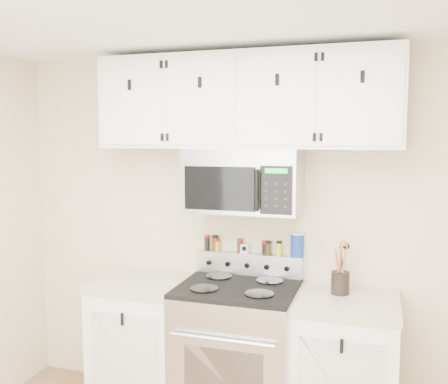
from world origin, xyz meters
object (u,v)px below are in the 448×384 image
at_px(utensil_crock, 340,281).
at_px(salt_canister, 297,245).
at_px(microwave, 243,180).
at_px(range, 238,353).

bearing_deg(utensil_crock, salt_canister, 150.94).
distance_m(microwave, salt_canister, 0.58).
distance_m(microwave, utensil_crock, 0.90).
relative_size(range, utensil_crock, 3.30).
relative_size(microwave, utensil_crock, 2.28).
relative_size(range, salt_canister, 6.59).
bearing_deg(utensil_crock, range, -170.06).
height_order(utensil_crock, salt_canister, salt_canister).
distance_m(utensil_crock, salt_canister, 0.39).
relative_size(range, microwave, 1.45).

